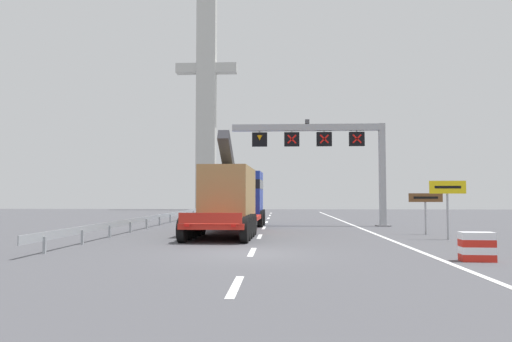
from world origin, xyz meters
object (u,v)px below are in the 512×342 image
(heavy_haul_truck_red, at_px, (235,197))
(exit_sign_yellow, at_px, (448,194))
(crash_barrier_striped, at_px, (477,247))
(bridge_pylon_distant, at_px, (206,93))
(tourist_info_sign_brown, at_px, (426,203))
(overhead_lane_gantry, at_px, (328,144))

(heavy_haul_truck_red, height_order, exit_sign_yellow, heavy_haul_truck_red)
(exit_sign_yellow, bearing_deg, crash_barrier_striped, -103.12)
(bridge_pylon_distant, bearing_deg, crash_barrier_striped, -72.54)
(tourist_info_sign_brown, height_order, crash_barrier_striped, tourist_info_sign_brown)
(overhead_lane_gantry, xyz_separation_m, tourist_info_sign_brown, (4.36, -6.82, -3.86))
(crash_barrier_striped, xyz_separation_m, bridge_pylon_distant, (-16.82, 53.48, 16.79))
(heavy_haul_truck_red, height_order, bridge_pylon_distant, bridge_pylon_distant)
(tourist_info_sign_brown, bearing_deg, crash_barrier_striped, -98.76)
(crash_barrier_striped, bearing_deg, tourist_info_sign_brown, 81.24)
(overhead_lane_gantry, distance_m, exit_sign_yellow, 11.23)
(overhead_lane_gantry, bearing_deg, bridge_pylon_distant, 111.03)
(exit_sign_yellow, distance_m, tourist_info_sign_brown, 2.93)
(tourist_info_sign_brown, relative_size, crash_barrier_striped, 2.11)
(tourist_info_sign_brown, bearing_deg, exit_sign_yellow, -87.45)
(overhead_lane_gantry, bearing_deg, crash_barrier_striped, -80.67)
(overhead_lane_gantry, height_order, bridge_pylon_distant, bridge_pylon_distant)
(overhead_lane_gantry, height_order, exit_sign_yellow, overhead_lane_gantry)
(overhead_lane_gantry, xyz_separation_m, heavy_haul_truck_red, (-5.92, -4.32, -3.55))
(overhead_lane_gantry, relative_size, bridge_pylon_distant, 0.31)
(overhead_lane_gantry, distance_m, bridge_pylon_distant, 40.81)
(tourist_info_sign_brown, bearing_deg, overhead_lane_gantry, 122.60)
(crash_barrier_striped, relative_size, bridge_pylon_distant, 0.03)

